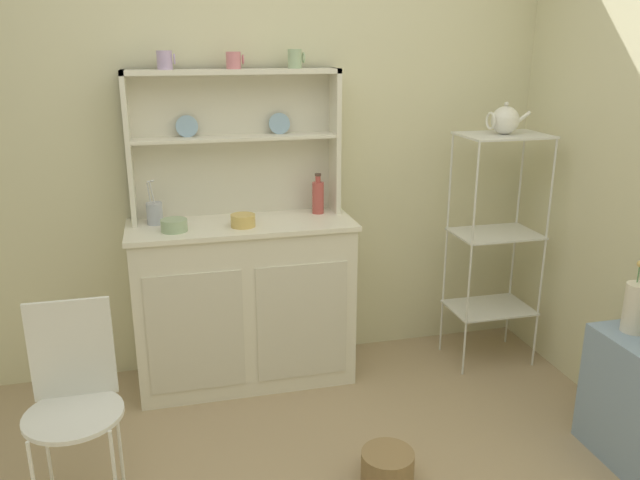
% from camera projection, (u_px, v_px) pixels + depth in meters
% --- Properties ---
extents(wall_back, '(3.84, 0.05, 2.50)m').
position_uv_depth(wall_back, '(253.00, 142.00, 3.37)').
color(wall_back, beige).
rests_on(wall_back, ground).
extents(hutch_cabinet, '(1.14, 0.45, 0.88)m').
position_uv_depth(hutch_cabinet, '(244.00, 301.00, 3.35)').
color(hutch_cabinet, silver).
rests_on(hutch_cabinet, ground).
extents(hutch_shelf_unit, '(1.07, 0.18, 0.75)m').
position_uv_depth(hutch_shelf_unit, '(234.00, 132.00, 3.24)').
color(hutch_shelf_unit, silver).
rests_on(hutch_shelf_unit, hutch_cabinet).
extents(bakers_rack, '(0.45, 0.32, 1.30)m').
position_uv_depth(bakers_rack, '(496.00, 226.00, 3.47)').
color(bakers_rack, silver).
rests_on(bakers_rack, ground).
extents(wire_chair, '(0.36, 0.36, 0.85)m').
position_uv_depth(wire_chair, '(73.00, 391.00, 2.36)').
color(wire_chair, white).
rests_on(wire_chair, ground).
extents(floor_basket, '(0.22, 0.22, 0.14)m').
position_uv_depth(floor_basket, '(387.00, 467.00, 2.64)').
color(floor_basket, '#93754C').
rests_on(floor_basket, ground).
extents(cup_lilac_0, '(0.09, 0.07, 0.09)m').
position_uv_depth(cup_lilac_0, '(165.00, 60.00, 3.02)').
color(cup_lilac_0, '#B79ECC').
rests_on(cup_lilac_0, hutch_shelf_unit).
extents(cup_rose_1, '(0.09, 0.07, 0.08)m').
position_uv_depth(cup_rose_1, '(234.00, 60.00, 3.10)').
color(cup_rose_1, '#D17A84').
rests_on(cup_rose_1, hutch_shelf_unit).
extents(cup_sage_2, '(0.08, 0.07, 0.09)m').
position_uv_depth(cup_sage_2, '(295.00, 59.00, 3.17)').
color(cup_sage_2, '#9EB78E').
rests_on(cup_sage_2, hutch_shelf_unit).
extents(bowl_mixing_large, '(0.13, 0.13, 0.06)m').
position_uv_depth(bowl_mixing_large, '(174.00, 225.00, 3.07)').
color(bowl_mixing_large, '#9EB78E').
rests_on(bowl_mixing_large, hutch_cabinet).
extents(bowl_floral_medium, '(0.12, 0.12, 0.06)m').
position_uv_depth(bowl_floral_medium, '(243.00, 221.00, 3.14)').
color(bowl_floral_medium, '#DBB760').
rests_on(bowl_floral_medium, hutch_cabinet).
extents(jam_bottle, '(0.06, 0.06, 0.21)m').
position_uv_depth(jam_bottle, '(318.00, 197.00, 3.37)').
color(jam_bottle, '#B74C47').
rests_on(jam_bottle, hutch_cabinet).
extents(utensil_jar, '(0.08, 0.08, 0.23)m').
position_uv_depth(utensil_jar, '(155.00, 213.00, 3.18)').
color(utensil_jar, '#B2B7C6').
rests_on(utensil_jar, hutch_cabinet).
extents(porcelain_teapot, '(0.24, 0.14, 0.17)m').
position_uv_depth(porcelain_teapot, '(505.00, 120.00, 3.30)').
color(porcelain_teapot, white).
rests_on(porcelain_teapot, bakers_rack).
extents(flower_vase, '(0.10, 0.10, 0.33)m').
position_uv_depth(flower_vase, '(636.00, 306.00, 2.70)').
color(flower_vase, silver).
rests_on(flower_vase, side_shelf_blue).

